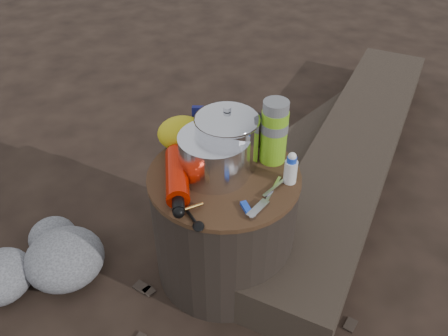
{
  "coord_description": "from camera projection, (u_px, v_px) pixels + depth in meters",
  "views": [
    {
      "loc": [
        -0.18,
        -1.13,
        1.38
      ],
      "look_at": [
        0.0,
        0.0,
        0.48
      ],
      "focal_mm": 36.89,
      "sensor_mm": 36.0,
      "label": 1
    }
  ],
  "objects": [
    {
      "name": "thermos",
      "position": [
        274.0,
        132.0,
        1.47
      ],
      "size": [
        0.09,
        0.09,
        0.22
      ],
      "primitive_type": "cylinder",
      "color": "#7FC420",
      "rests_on": "stump"
    },
    {
      "name": "multitool",
      "position": [
        258.0,
        209.0,
        1.34
      ],
      "size": [
        0.08,
        0.08,
        0.01
      ],
      "primitive_type": "cube",
      "rotation": [
        0.0,
        0.0,
        -0.81
      ],
      "color": "#B3B3B8",
      "rests_on": "stump"
    },
    {
      "name": "log_small",
      "position": [
        311.0,
        142.0,
        2.31
      ],
      "size": [
        1.14,
        0.99,
        0.11
      ],
      "primitive_type": "cube",
      "rotation": [
        0.0,
        0.0,
        -0.89
      ],
      "color": "#332921",
      "rests_on": "ground"
    },
    {
      "name": "fuel_bottle",
      "position": [
        177.0,
        176.0,
        1.41
      ],
      "size": [
        0.08,
        0.3,
        0.07
      ],
      "primitive_type": null,
      "rotation": [
        0.0,
        0.0,
        -0.04
      ],
      "color": "#C21702",
      "rests_on": "stump"
    },
    {
      "name": "foil_windscreen",
      "position": [
        214.0,
        155.0,
        1.44
      ],
      "size": [
        0.23,
        0.23,
        0.14
      ],
      "primitive_type": "cylinder",
      "color": "silver",
      "rests_on": "stump"
    },
    {
      "name": "stuff_sack",
      "position": [
        182.0,
        133.0,
        1.56
      ],
      "size": [
        0.17,
        0.14,
        0.11
      ],
      "primitive_type": "ellipsoid",
      "color": "gold",
      "rests_on": "stump"
    },
    {
      "name": "ground",
      "position": [
        224.0,
        266.0,
        1.76
      ],
      "size": [
        60.0,
        60.0,
        0.0
      ],
      "primitive_type": "plane",
      "color": "black",
      "rests_on": "ground"
    },
    {
      "name": "pot_grabber",
      "position": [
        273.0,
        188.0,
        1.41
      ],
      "size": [
        0.11,
        0.12,
        0.01
      ],
      "primitive_type": null,
      "rotation": [
        0.0,
        0.0,
        -0.73
      ],
      "color": "#B3B3B8",
      "rests_on": "stump"
    },
    {
      "name": "spork",
      "position": [
        189.0,
        213.0,
        1.33
      ],
      "size": [
        0.07,
        0.13,
        0.01
      ],
      "primitive_type": null,
      "rotation": [
        0.0,
        0.0,
        0.35
      ],
      "color": "black",
      "rests_on": "stump"
    },
    {
      "name": "stump",
      "position": [
        224.0,
        224.0,
        1.62
      ],
      "size": [
        0.49,
        0.49,
        0.45
      ],
      "primitive_type": "cylinder",
      "color": "black",
      "rests_on": "ground"
    },
    {
      "name": "camping_pot",
      "position": [
        227.0,
        138.0,
        1.46
      ],
      "size": [
        0.2,
        0.2,
        0.2
      ],
      "primitive_type": "cylinder",
      "color": "silver",
      "rests_on": "stump"
    },
    {
      "name": "lighter",
      "position": [
        247.0,
        208.0,
        1.34
      ],
      "size": [
        0.03,
        0.08,
        0.01
      ],
      "primitive_type": "cube",
      "rotation": [
        0.0,
        0.0,
        0.21
      ],
      "color": "blue",
      "rests_on": "stump"
    },
    {
      "name": "log_main",
      "position": [
        354.0,
        152.0,
        2.19
      ],
      "size": [
        1.47,
        1.89,
        0.17
      ],
      "primitive_type": "cube",
      "rotation": [
        0.0,
        0.0,
        -0.61
      ],
      "color": "#332921",
      "rests_on": "ground"
    },
    {
      "name": "travel_mug",
      "position": [
        253.0,
        131.0,
        1.58
      ],
      "size": [
        0.07,
        0.07,
        0.11
      ],
      "primitive_type": "cylinder",
      "color": "black",
      "rests_on": "stump"
    },
    {
      "name": "squeeze_bottle",
      "position": [
        291.0,
        169.0,
        1.42
      ],
      "size": [
        0.04,
        0.04,
        0.1
      ],
      "primitive_type": "cylinder",
      "color": "white",
      "rests_on": "stump"
    },
    {
      "name": "food_pouch",
      "position": [
        207.0,
        124.0,
        1.59
      ],
      "size": [
        0.1,
        0.04,
        0.13
      ],
      "primitive_type": "cube",
      "rotation": [
        0.0,
        0.0,
        -0.19
      ],
      "color": "#0D0F55",
      "rests_on": "stump"
    },
    {
      "name": "rock_ring",
      "position": [
        21.0,
        323.0,
        1.45
      ],
      "size": [
        0.45,
        0.98,
        0.19
      ],
      "primitive_type": null,
      "color": "slate",
      "rests_on": "ground"
    }
  ]
}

